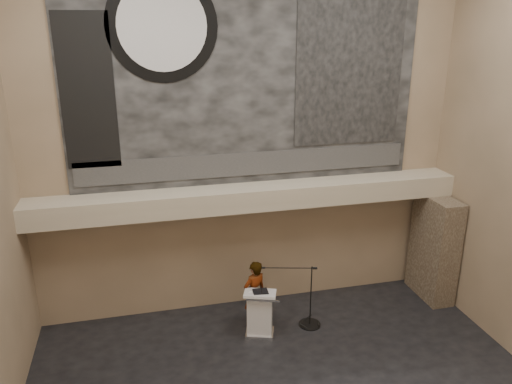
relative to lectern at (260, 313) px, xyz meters
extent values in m
cube|color=#7A664D|center=(0.09, 1.52, 3.70)|extent=(10.00, 0.02, 8.50)
cube|color=#7A664D|center=(0.09, -6.48, 3.70)|extent=(10.00, 0.02, 8.50)
cube|color=tan|center=(0.09, 1.12, 2.40)|extent=(10.00, 0.80, 0.50)
cylinder|color=#B2893D|center=(-1.51, 1.07, 2.12)|extent=(0.04, 0.04, 0.06)
cylinder|color=#B2893D|center=(1.99, 1.07, 2.12)|extent=(0.04, 0.04, 0.06)
cube|color=black|center=(0.09, 1.49, 5.15)|extent=(8.00, 0.05, 5.00)
cube|color=#303030|center=(0.09, 1.45, 3.10)|extent=(7.76, 0.02, 0.55)
cylinder|color=black|center=(-1.71, 1.45, 6.15)|extent=(2.30, 0.02, 2.30)
cylinder|color=silver|center=(-1.71, 1.43, 6.15)|extent=(1.84, 0.02, 1.84)
cube|color=black|center=(2.49, 1.45, 5.25)|extent=(2.60, 0.02, 3.60)
cube|color=black|center=(-3.31, 1.45, 4.85)|extent=(1.10, 0.02, 3.20)
cube|color=#45382A|center=(4.74, 0.67, 0.80)|extent=(0.60, 1.40, 2.70)
cube|color=silver|center=(0.00, 0.00, -0.51)|extent=(0.75, 0.65, 0.08)
cube|color=silver|center=(0.00, 0.00, 0.01)|extent=(0.65, 0.54, 0.96)
cube|color=silver|center=(0.00, -0.02, 0.52)|extent=(0.83, 0.70, 0.13)
cube|color=black|center=(0.01, -0.02, 0.56)|extent=(0.35, 0.29, 0.04)
cube|color=white|center=(-0.13, -0.06, 0.55)|extent=(0.32, 0.36, 0.00)
imported|color=silver|center=(-0.02, 0.41, 0.27)|extent=(0.70, 0.60, 1.64)
cylinder|color=black|center=(1.24, 0.09, -0.54)|extent=(0.52, 0.52, 0.02)
cylinder|color=black|center=(1.24, 0.09, 0.21)|extent=(0.03, 0.03, 1.53)
cylinder|color=black|center=(0.69, 0.23, 0.94)|extent=(1.22, 0.33, 0.02)
camera|label=1|loc=(-2.40, -9.45, 6.23)|focal=35.00mm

